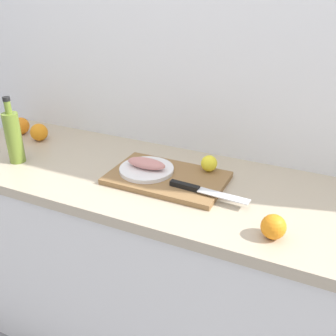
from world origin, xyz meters
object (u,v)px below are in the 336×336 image
at_px(cutting_board, 168,177).
at_px(white_plate, 146,169).
at_px(fish_fillet, 146,163).
at_px(olive_oil_bottle, 13,136).
at_px(chef_knife, 198,189).
at_px(lemon_0, 209,163).
at_px(orange_0, 273,227).

height_order(cutting_board, white_plate, white_plate).
xyz_separation_m(fish_fillet, olive_oil_bottle, (-0.55, -0.11, 0.06)).
relative_size(fish_fillet, olive_oil_bottle, 0.57).
xyz_separation_m(white_plate, chef_knife, (0.24, -0.06, 0.00)).
height_order(chef_knife, olive_oil_bottle, olive_oil_bottle).
distance_m(lemon_0, orange_0, 0.42).
bearing_deg(white_plate, lemon_0, 26.19).
bearing_deg(olive_oil_bottle, fish_fillet, 11.61).
xyz_separation_m(lemon_0, orange_0, (0.30, -0.29, -0.01)).
relative_size(white_plate, chef_knife, 0.72).
bearing_deg(cutting_board, fish_fillet, -176.55).
height_order(white_plate, chef_knife, chef_knife).
relative_size(white_plate, fish_fillet, 1.33).
bearing_deg(cutting_board, orange_0, -24.15).
xyz_separation_m(cutting_board, fish_fillet, (-0.09, -0.01, 0.04)).
bearing_deg(chef_knife, fish_fillet, 168.59).
bearing_deg(orange_0, lemon_0, 136.01).
height_order(fish_fillet, orange_0, orange_0).
relative_size(cutting_board, white_plate, 2.08).
height_order(white_plate, lemon_0, lemon_0).
distance_m(fish_fillet, chef_knife, 0.25).
bearing_deg(chef_knife, white_plate, 168.59).
distance_m(cutting_board, white_plate, 0.09).
distance_m(chef_knife, lemon_0, 0.17).
bearing_deg(chef_knife, olive_oil_bottle, -173.09).
bearing_deg(cutting_board, chef_knife, -24.40).
relative_size(chef_knife, orange_0, 3.90).
height_order(cutting_board, olive_oil_bottle, olive_oil_bottle).
height_order(fish_fillet, lemon_0, lemon_0).
xyz_separation_m(cutting_board, orange_0, (0.43, -0.19, 0.03)).
xyz_separation_m(white_plate, fish_fillet, (0.00, 0.00, 0.03)).
distance_m(white_plate, chef_knife, 0.24).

